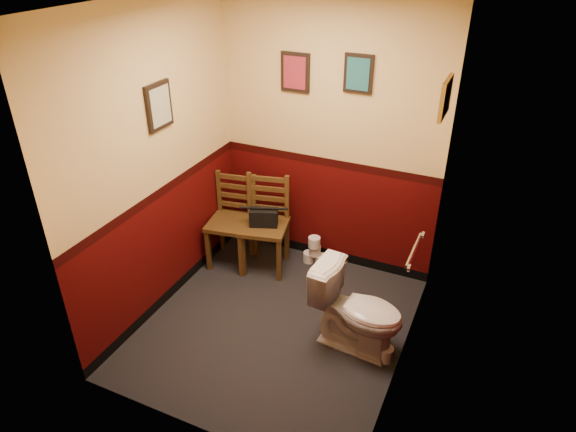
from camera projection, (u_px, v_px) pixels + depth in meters
name	position (u px, v px, depth m)	size (l,w,h in m)	color
floor	(276.00, 325.00, 4.60)	(2.20, 2.40, 0.00)	black
ceiling	(272.00, 2.00, 3.26)	(2.20, 2.40, 0.00)	silver
wall_back	(329.00, 139.00, 4.88)	(2.20, 2.70, 0.00)	#3E0606
wall_front	(185.00, 276.00, 2.98)	(2.20, 2.70, 0.00)	#3E0606
wall_left	(157.00, 167.00, 4.33)	(2.40, 2.70, 0.00)	#3E0606
wall_right	(418.00, 221.00, 3.54)	(2.40, 2.70, 0.00)	#3E0606
grab_bar	(414.00, 250.00, 3.94)	(0.05, 0.56, 0.06)	silver
framed_print_back_a	(295.00, 72.00, 4.69)	(0.28, 0.04, 0.36)	black
framed_print_back_b	(358.00, 74.00, 4.45)	(0.26, 0.04, 0.34)	black
framed_print_left	(159.00, 106.00, 4.15)	(0.04, 0.30, 0.38)	black
framed_print_right	(445.00, 98.00, 3.67)	(0.04, 0.34, 0.28)	olive
toilet	(358.00, 311.00, 4.20)	(0.43, 0.77, 0.75)	white
toilet_brush	(386.00, 353.00, 4.20)	(0.13, 0.13, 0.46)	silver
chair_left	(233.00, 221.00, 5.27)	(0.51, 0.51, 0.95)	#4C3416
chair_right	(265.00, 224.00, 5.18)	(0.55, 0.55, 0.98)	#4C3416
handbag	(264.00, 217.00, 5.09)	(0.31, 0.23, 0.20)	black
tp_stack	(315.00, 252.00, 5.37)	(0.26, 0.16, 0.34)	silver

